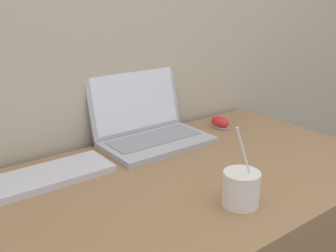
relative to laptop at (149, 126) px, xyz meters
name	(u,v)px	position (x,y,z in m)	size (l,w,h in m)	color
laptop	(149,126)	(0.00, 0.00, 0.00)	(0.37, 0.28, 0.24)	#ADADB2
drink_cup	(241,188)	(-0.07, -0.50, -0.01)	(0.09, 0.09, 0.22)	silver
computer_mouse	(220,122)	(0.31, -0.04, -0.04)	(0.06, 0.09, 0.04)	#B2B2B7
external_keyboard	(33,180)	(-0.44, -0.07, -0.05)	(0.45, 0.15, 0.02)	silver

